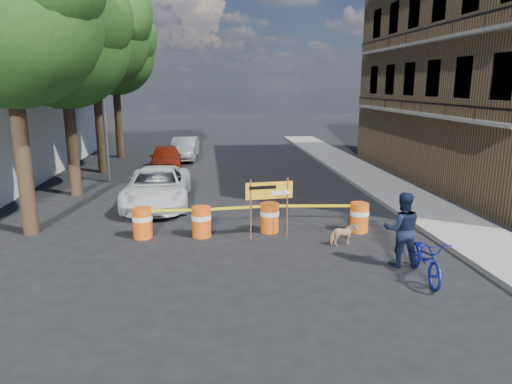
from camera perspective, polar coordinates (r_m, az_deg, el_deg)
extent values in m
plane|color=black|center=(12.67, 0.82, -7.00)|extent=(120.00, 120.00, 0.00)
cube|color=gray|center=(19.84, 16.69, 0.14)|extent=(2.40, 40.00, 0.15)
cube|color=olive|center=(23.99, 29.13, 15.51)|extent=(8.00, 16.00, 12.00)
cylinder|color=#332316|center=(14.91, -27.21, 4.60)|extent=(0.44, 0.44, 5.04)
sphere|color=#1D4C15|center=(14.91, -28.82, 19.08)|extent=(5.20, 5.20, 5.20)
cylinder|color=#332316|center=(19.64, -22.07, 6.43)|extent=(0.44, 0.44, 4.76)
sphere|color=#1D4C15|center=(19.60, -23.01, 16.83)|extent=(5.00, 5.00, 5.00)
sphere|color=#1D4C15|center=(18.98, -21.02, 19.74)|extent=(3.75, 3.75, 3.75)
sphere|color=#1D4C15|center=(20.37, -24.41, 14.61)|extent=(3.50, 3.50, 3.50)
cylinder|color=#332316|center=(24.45, -19.00, 8.50)|extent=(0.44, 0.44, 5.32)
sphere|color=#1D4C15|center=(24.49, -19.73, 17.83)|extent=(5.40, 5.40, 5.40)
sphere|color=#1D4C15|center=(23.88, -17.88, 20.39)|extent=(4.05, 4.05, 4.05)
sphere|color=#1D4C15|center=(25.27, -21.08, 15.82)|extent=(3.78, 3.78, 3.78)
cylinder|color=#332316|center=(29.35, -16.86, 8.94)|extent=(0.44, 0.44, 4.93)
sphere|color=#1D4C15|center=(29.34, -17.36, 16.15)|extent=(4.80, 4.80, 4.80)
sphere|color=#1D4C15|center=(28.79, -15.95, 18.07)|extent=(3.60, 3.60, 3.60)
sphere|color=#1D4C15|center=(30.03, -18.43, 14.65)|extent=(3.36, 3.36, 3.36)
cylinder|color=gray|center=(21.78, -18.60, 11.57)|extent=(0.16, 0.16, 8.00)
cylinder|color=gray|center=(21.96, -18.04, 21.86)|extent=(1.00, 0.12, 0.12)
cube|color=silver|center=(21.86, -16.64, 21.86)|extent=(0.35, 0.18, 0.12)
cylinder|color=#D74F0C|center=(13.76, -14.00, -3.77)|extent=(0.56, 0.56, 0.90)
cylinder|color=white|center=(13.71, -14.04, -3.18)|extent=(0.58, 0.58, 0.14)
cylinder|color=#D74F0C|center=(13.54, -6.82, -3.73)|extent=(0.56, 0.56, 0.90)
cylinder|color=white|center=(13.50, -6.84, -3.12)|extent=(0.58, 0.58, 0.14)
cylinder|color=#D74F0C|center=(13.87, 1.71, -3.23)|extent=(0.56, 0.56, 0.90)
cylinder|color=white|center=(13.83, 1.71, -2.63)|extent=(0.58, 0.58, 0.14)
cylinder|color=#D74F0C|center=(14.25, 12.76, -3.12)|extent=(0.56, 0.56, 0.90)
cylinder|color=white|center=(14.20, 12.79, -2.54)|extent=(0.58, 0.58, 0.14)
cylinder|color=#592D19|center=(13.05, -0.67, -2.27)|extent=(0.05, 0.05, 1.79)
cylinder|color=#592D19|center=(13.33, 3.92, -1.97)|extent=(0.05, 0.05, 1.79)
cube|color=orange|center=(13.04, 1.66, 0.19)|extent=(1.38, 0.20, 0.50)
cube|color=white|center=(13.12, 2.86, -0.14)|extent=(0.40, 0.06, 0.12)
cone|color=white|center=(13.19, 3.97, -0.08)|extent=(0.25, 0.28, 0.26)
cube|color=black|center=(12.95, 0.84, 0.56)|extent=(0.79, 0.11, 0.10)
imported|color=black|center=(11.75, 17.78, -4.47)|extent=(1.02, 0.86, 1.87)
imported|color=#131BA1|center=(11.13, 20.60, -5.46)|extent=(0.78, 1.09, 1.95)
imported|color=tan|center=(12.99, 10.90, -5.25)|extent=(0.80, 0.48, 0.63)
imported|color=white|center=(17.30, -12.20, 0.63)|extent=(2.31, 4.98, 1.38)
imported|color=maroon|center=(24.37, -11.21, 4.23)|extent=(1.80, 4.01, 1.34)
imported|color=silver|center=(27.82, -8.92, 5.41)|extent=(1.71, 4.12, 1.33)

